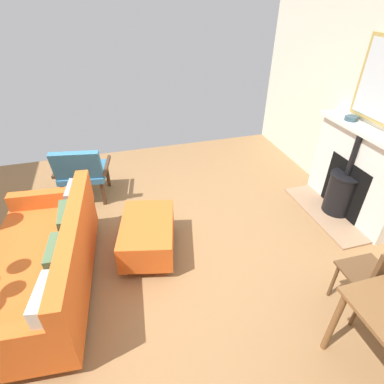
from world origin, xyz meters
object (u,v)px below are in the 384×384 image
at_px(mantel_bowl_near, 351,118).
at_px(sofa, 45,264).
at_px(armchair_accent, 82,170).
at_px(dining_chair_near_fireplace, 378,276).
at_px(ottoman, 148,234).
at_px(fireplace, 352,179).

height_order(mantel_bowl_near, sofa, mantel_bowl_near).
distance_m(armchair_accent, dining_chair_near_fireplace, 3.52).
distance_m(sofa, ottoman, 1.03).
xyz_separation_m(mantel_bowl_near, sofa, (3.61, 0.62, -0.82)).
bearing_deg(armchair_accent, sofa, 77.73).
relative_size(fireplace, armchair_accent, 1.73).
relative_size(mantel_bowl_near, ottoman, 0.16).
distance_m(mantel_bowl_near, dining_chair_near_fireplace, 2.01).
height_order(sofa, ottoman, sofa).
height_order(mantel_bowl_near, ottoman, mantel_bowl_near).
bearing_deg(sofa, ottoman, -165.47).
height_order(fireplace, sofa, fireplace).
bearing_deg(sofa, mantel_bowl_near, -170.29).
distance_m(mantel_bowl_near, ottoman, 2.80).
height_order(armchair_accent, dining_chair_near_fireplace, dining_chair_near_fireplace).
height_order(fireplace, armchair_accent, fireplace).
bearing_deg(mantel_bowl_near, ottoman, 7.83).
distance_m(fireplace, armchair_accent, 3.48).
relative_size(fireplace, mantel_bowl_near, 9.50).
bearing_deg(sofa, dining_chair_near_fireplace, 158.71).
xyz_separation_m(sofa, dining_chair_near_fireplace, (-2.73, 1.06, 0.16)).
distance_m(ottoman, dining_chair_near_fireplace, 2.20).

